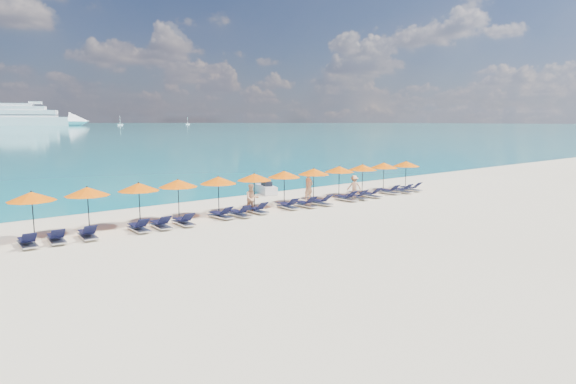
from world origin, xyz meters
TOP-DOWN VIEW (x-y plane):
  - ground at (0.00, 0.00)m, footprint 1400.00×1400.00m
  - cruise_ship at (84.50, 532.98)m, footprint 113.55×62.22m
  - sailboat_near at (168.45, 507.33)m, footprint 5.86×1.95m
  - sailboat_far at (265.88, 540.78)m, footprint 5.31×1.77m
  - jetski at (3.24, 9.71)m, footprint 1.65×2.72m
  - beachgoer_a at (3.43, 5.08)m, footprint 0.77×0.56m
  - beachgoer_b at (-1.88, 4.02)m, footprint 0.95×0.71m
  - beachgoer_c at (7.11, 4.43)m, footprint 1.11×0.88m
  - umbrella_0 at (-13.23, 4.81)m, footprint 2.10×2.10m
  - umbrella_1 at (-10.81, 4.88)m, footprint 2.10×2.10m
  - umbrella_2 at (-8.29, 4.86)m, footprint 2.10×2.10m
  - umbrella_3 at (-6.08, 4.92)m, footprint 2.10×2.10m
  - umbrella_4 at (-3.70, 4.72)m, footprint 2.10×2.10m
  - umbrella_5 at (-1.21, 4.73)m, footprint 2.10×2.10m
  - umbrella_6 at (1.14, 4.81)m, footprint 2.10×2.10m
  - umbrella_7 at (3.65, 4.84)m, footprint 2.10×2.10m
  - umbrella_8 at (6.09, 4.91)m, footprint 2.10×2.10m
  - umbrella_9 at (8.39, 4.84)m, footprint 2.10×2.10m
  - umbrella_10 at (10.79, 4.90)m, footprint 2.10×2.10m
  - umbrella_11 at (13.19, 4.69)m, footprint 2.10×2.10m
  - lounger_0 at (-13.72, 3.70)m, footprint 0.67×1.72m
  - lounger_1 at (-12.58, 3.69)m, footprint 0.75×1.74m
  - lounger_2 at (-11.27, 3.59)m, footprint 0.75×1.74m
  - lounger_3 at (-8.89, 3.52)m, footprint 0.64×1.71m
  - lounger_4 at (-7.77, 3.49)m, footprint 0.69×1.72m
  - lounger_5 at (-6.54, 3.43)m, footprint 0.66×1.71m
  - lounger_6 at (-4.13, 3.77)m, footprint 0.78×1.75m
  - lounger_7 at (-3.08, 3.52)m, footprint 0.69×1.72m
  - lounger_8 at (-1.72, 3.77)m, footprint 0.67×1.72m
  - lounger_9 at (0.59, 3.73)m, footprint 0.73×1.74m
  - lounger_10 at (1.81, 3.50)m, footprint 0.64×1.71m
  - lounger_11 at (3.03, 3.43)m, footprint 0.77×1.75m
  - lounger_12 at (5.52, 3.61)m, footprint 0.69×1.72m
  - lounger_13 at (6.48, 3.55)m, footprint 0.78×1.75m
  - lounger_14 at (7.89, 3.56)m, footprint 0.70×1.73m
  - lounger_15 at (10.18, 3.80)m, footprint 0.65×1.71m
  - lounger_16 at (11.32, 3.51)m, footprint 0.64×1.71m
  - lounger_17 at (12.60, 3.66)m, footprint 0.72×1.73m

SIDE VIEW (x-z plane):
  - ground at x=0.00m, z-range 0.00..0.00m
  - lounger_0 at x=-13.72m, z-range -0.09..0.56m
  - lounger_1 at x=-12.58m, z-range -0.09..0.56m
  - lounger_2 at x=-11.27m, z-range -0.09..0.56m
  - lounger_3 at x=-8.89m, z-range -0.09..0.56m
  - lounger_4 at x=-7.77m, z-range -0.09..0.56m
  - lounger_5 at x=-6.54m, z-range -0.09..0.56m
  - lounger_6 at x=-4.13m, z-range -0.09..0.56m
  - lounger_7 at x=-3.08m, z-range -0.09..0.56m
  - lounger_8 at x=-1.72m, z-range -0.09..0.56m
  - lounger_9 at x=0.59m, z-range -0.09..0.56m
  - lounger_10 at x=1.81m, z-range -0.09..0.56m
  - lounger_11 at x=3.03m, z-range -0.09..0.56m
  - lounger_12 at x=5.52m, z-range -0.09..0.56m
  - lounger_13 at x=6.48m, z-range -0.09..0.56m
  - lounger_14 at x=7.89m, z-range -0.09..0.56m
  - lounger_15 at x=10.18m, z-range -0.09..0.56m
  - lounger_16 at x=11.32m, z-range -0.09..0.56m
  - lounger_17 at x=12.60m, z-range -0.09..0.56m
  - jetski at x=3.24m, z-range -0.08..0.83m
  - beachgoer_c at x=7.11m, z-range 0.00..1.56m
  - beachgoer_b at x=-1.88m, z-range 0.00..1.73m
  - beachgoer_a at x=3.43m, z-range 0.00..1.96m
  - sailboat_far at x=265.88m, z-range -3.87..5.87m
  - sailboat_near at x=168.45m, z-range -4.27..6.47m
  - umbrella_0 at x=-13.23m, z-range 0.88..3.16m
  - umbrella_1 at x=-10.81m, z-range 0.88..3.16m
  - umbrella_2 at x=-8.29m, z-range 0.88..3.16m
  - umbrella_3 at x=-6.08m, z-range 0.88..3.16m
  - umbrella_4 at x=-3.70m, z-range 0.88..3.16m
  - umbrella_5 at x=-1.21m, z-range 0.88..3.16m
  - umbrella_6 at x=1.14m, z-range 0.88..3.16m
  - umbrella_7 at x=3.65m, z-range 0.88..3.16m
  - umbrella_8 at x=6.09m, z-range 0.88..3.16m
  - umbrella_9 at x=8.39m, z-range 0.88..3.16m
  - umbrella_10 at x=10.79m, z-range 0.88..3.16m
  - umbrella_11 at x=13.19m, z-range 0.88..3.16m
  - cruise_ship at x=84.50m, z-range -7.72..24.47m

